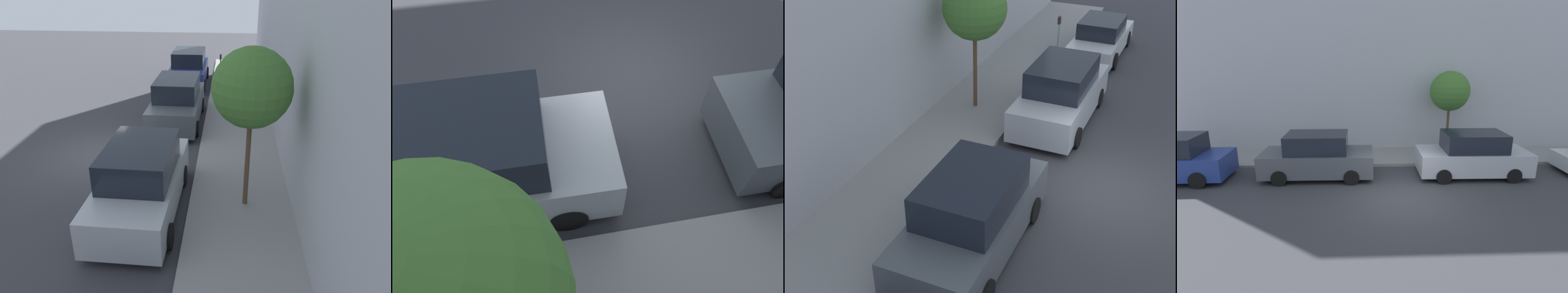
% 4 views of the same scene
% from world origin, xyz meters
% --- Properties ---
extents(ground_plane, '(60.00, 60.00, 0.00)m').
position_xyz_m(ground_plane, '(0.00, 0.00, 0.00)').
color(ground_plane, '#38383D').
extents(sidewalk, '(2.85, 32.00, 0.15)m').
position_xyz_m(sidewalk, '(4.93, 0.00, 0.07)').
color(sidewalk, gray).
rests_on(sidewalk, ground_plane).
extents(parked_suv_second, '(2.08, 4.83, 1.98)m').
position_xyz_m(parked_suv_second, '(2.24, -3.38, 0.93)').
color(parked_suv_second, '#B7BABF').
rests_on(parked_suv_second, ground_plane).
extents(parked_suv_third, '(2.08, 4.81, 1.98)m').
position_xyz_m(parked_suv_third, '(2.31, 3.44, 0.93)').
color(parked_suv_third, '#4C5156').
rests_on(parked_suv_third, ground_plane).
extents(street_tree, '(2.02, 2.02, 4.34)m').
position_xyz_m(street_tree, '(5.05, -3.00, 3.47)').
color(street_tree, brown).
rests_on(street_tree, sidewalk).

